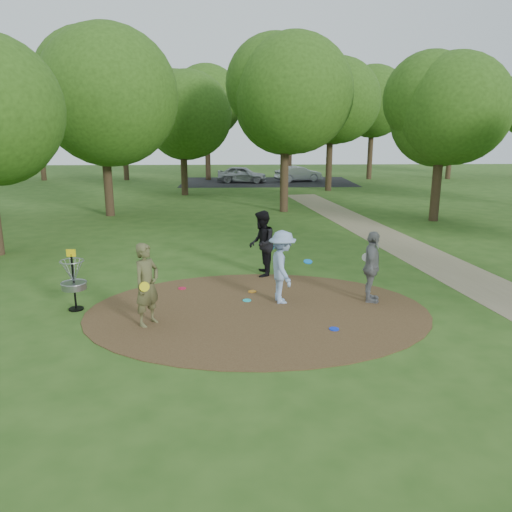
{
  "coord_description": "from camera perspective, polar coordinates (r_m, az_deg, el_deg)",
  "views": [
    {
      "loc": [
        -0.46,
        -11.5,
        4.38
      ],
      "look_at": [
        0.0,
        1.2,
        1.1
      ],
      "focal_mm": 35.0,
      "sensor_mm": 36.0,
      "label": 1
    }
  ],
  "objects": [
    {
      "name": "disc_ground_cyan",
      "position": [
        13.0,
        -1.04,
        -5.08
      ],
      "size": [
        0.22,
        0.22,
        0.02
      ],
      "primitive_type": "cylinder",
      "color": "#1AC9D5",
      "rests_on": "dirt_clearing"
    },
    {
      "name": "disc_ground_red",
      "position": [
        14.1,
        -8.44,
        -3.67
      ],
      "size": [
        0.22,
        0.22,
        0.02
      ],
      "primitive_type": "cylinder",
      "color": "red",
      "rests_on": "dirt_clearing"
    },
    {
      "name": "player_throwing_with_disc",
      "position": [
        12.68,
        3.02,
        -1.28
      ],
      "size": [
        1.2,
        1.3,
        1.88
      ],
      "color": "#8EA9D4",
      "rests_on": "ground"
    },
    {
      "name": "car_right",
      "position": [
        42.18,
        4.88,
        9.34
      ],
      "size": [
        4.06,
        2.53,
        1.26
      ],
      "primitive_type": "imported",
      "rotation": [
        0.0,
        0.0,
        1.91
      ],
      "color": "#95959C",
      "rests_on": "ground"
    },
    {
      "name": "disc_golf_basket",
      "position": [
        12.96,
        -20.17,
        -2.14
      ],
      "size": [
        0.63,
        0.63,
        1.54
      ],
      "color": "black",
      "rests_on": "ground"
    },
    {
      "name": "dirt_clearing",
      "position": [
        12.31,
        0.21,
        -6.32
      ],
      "size": [
        8.4,
        8.4,
        0.02
      ],
      "primitive_type": "cylinder",
      "color": "#47301C",
      "rests_on": "ground"
    },
    {
      "name": "footpath",
      "position": [
        15.81,
        24.18,
        -2.9
      ],
      "size": [
        7.55,
        39.89,
        0.01
      ],
      "primitive_type": "cube",
      "rotation": [
        0.0,
        0.0,
        0.14
      ],
      "color": "#8C7A5B",
      "rests_on": "ground"
    },
    {
      "name": "player_observer_with_disc",
      "position": [
        11.47,
        -12.36,
        -3.23
      ],
      "size": [
        0.77,
        0.84,
        1.92
      ],
      "color": "brown",
      "rests_on": "ground"
    },
    {
      "name": "player_waiting_with_disc",
      "position": [
        13.05,
        13.08,
        -1.24
      ],
      "size": [
        0.73,
        1.17,
        1.86
      ],
      "color": "gray",
      "rests_on": "ground"
    },
    {
      "name": "disc_ground_orange",
      "position": [
        13.68,
        -0.44,
        -4.08
      ],
      "size": [
        0.22,
        0.22,
        0.02
      ],
      "primitive_type": "cylinder",
      "color": "orange",
      "rests_on": "dirt_clearing"
    },
    {
      "name": "tree_ring",
      "position": [
        21.73,
        5.74,
        16.81
      ],
      "size": [
        37.22,
        45.2,
        8.96
      ],
      "color": "#332316",
      "rests_on": "ground"
    },
    {
      "name": "car_left",
      "position": [
        41.11,
        -1.61,
        9.31
      ],
      "size": [
        4.17,
        2.18,
        1.36
      ],
      "primitive_type": "imported",
      "rotation": [
        0.0,
        0.0,
        1.42
      ],
      "color": "#979B9E",
      "rests_on": "ground"
    },
    {
      "name": "disc_ground_blue",
      "position": [
        11.36,
        8.91,
        -8.24
      ],
      "size": [
        0.22,
        0.22,
        0.02
      ],
      "primitive_type": "cylinder",
      "color": "#0D2DE4",
      "rests_on": "dirt_clearing"
    },
    {
      "name": "player_walking_with_disc",
      "position": [
        14.98,
        0.64,
        1.41
      ],
      "size": [
        0.83,
        1.02,
        1.99
      ],
      "color": "black",
      "rests_on": "ground"
    },
    {
      "name": "parking_lot",
      "position": [
        41.8,
        1.31,
        8.47
      ],
      "size": [
        14.0,
        8.0,
        0.01
      ],
      "primitive_type": "cube",
      "color": "black",
      "rests_on": "ground"
    },
    {
      "name": "ground",
      "position": [
        12.32,
        0.21,
        -6.36
      ],
      "size": [
        100.0,
        100.0,
        0.0
      ],
      "primitive_type": "plane",
      "color": "#2D5119",
      "rests_on": "ground"
    }
  ]
}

